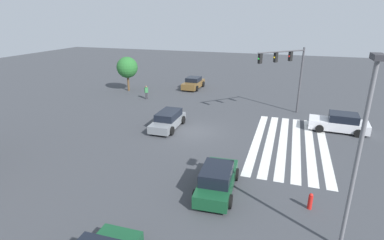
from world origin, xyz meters
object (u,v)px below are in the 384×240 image
(car_0, at_px, (193,83))
(fire_hydrant, at_px, (310,201))
(tree_corner_a, at_px, (127,67))
(car_4, at_px, (168,120))
(traffic_signal_mast, at_px, (287,67))
(street_light_pole_a, at_px, (361,142))
(pedestrian, at_px, (146,92))
(car_3, at_px, (217,180))
(car_1, at_px, (339,123))

(car_0, xyz_separation_m, fire_hydrant, (-22.57, -13.44, -0.26))
(tree_corner_a, bearing_deg, car_4, -137.18)
(traffic_signal_mast, xyz_separation_m, car_4, (-6.59, 9.05, -3.92))
(street_light_pole_a, bearing_deg, traffic_signal_mast, 9.94)
(pedestrian, height_order, fire_hydrant, pedestrian)
(car_3, xyz_separation_m, car_4, (8.15, 6.26, -0.02))
(car_1, height_order, car_4, car_1)
(car_4, xyz_separation_m, pedestrian, (7.70, 5.88, 0.16))
(car_3, distance_m, pedestrian, 19.97)
(car_3, xyz_separation_m, pedestrian, (15.85, 12.14, 0.14))
(car_1, distance_m, car_4, 14.15)
(car_0, distance_m, car_1, 19.25)
(car_4, xyz_separation_m, street_light_pole_a, (-10.62, -12.07, 4.04))
(tree_corner_a, bearing_deg, car_1, -106.22)
(car_0, distance_m, street_light_pole_a, 29.17)
(car_0, relative_size, car_1, 0.94)
(traffic_signal_mast, bearing_deg, tree_corner_a, -57.01)
(car_0, distance_m, car_4, 14.56)
(car_3, bearing_deg, tree_corner_a, 36.96)
(car_0, bearing_deg, traffic_signal_mast, 56.79)
(car_3, distance_m, fire_hydrant, 4.73)
(car_1, bearing_deg, car_4, 18.57)
(car_3, xyz_separation_m, tree_corner_a, (18.76, 16.09, 2.22))
(car_0, height_order, car_4, car_0)
(traffic_signal_mast, distance_m, fire_hydrant, 15.51)
(car_1, height_order, fire_hydrant, car_1)
(fire_hydrant, bearing_deg, street_light_pole_a, -155.70)
(traffic_signal_mast, bearing_deg, car_0, -78.98)
(car_3, height_order, tree_corner_a, tree_corner_a)
(pedestrian, distance_m, street_light_pole_a, 25.94)
(car_1, xyz_separation_m, street_light_pole_a, (-14.41, 1.57, 4.03))
(traffic_signal_mast, distance_m, street_light_pole_a, 17.48)
(pedestrian, bearing_deg, street_light_pole_a, -1.09)
(car_0, distance_m, car_3, 24.13)
(car_4, xyz_separation_m, tree_corner_a, (10.61, 9.83, 2.24))
(car_1, height_order, tree_corner_a, tree_corner_a)
(traffic_signal_mast, height_order, car_1, traffic_signal_mast)
(car_4, bearing_deg, fire_hydrant, 52.33)
(car_1, xyz_separation_m, car_4, (-3.78, 13.64, -0.01))
(car_3, relative_size, street_light_pole_a, 0.58)
(car_0, bearing_deg, fire_hydrant, 31.55)
(car_0, xyz_separation_m, street_light_pole_a, (-24.97, -14.52, 4.03))
(car_0, bearing_deg, street_light_pole_a, 30.96)
(car_1, relative_size, tree_corner_a, 1.09)
(car_3, height_order, car_4, car_3)
(car_4, relative_size, pedestrian, 2.89)
(car_1, distance_m, tree_corner_a, 24.54)
(car_0, bearing_deg, car_4, 10.49)
(pedestrian, bearing_deg, fire_hydrant, 1.15)
(car_1, xyz_separation_m, pedestrian, (3.92, 19.51, 0.15))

